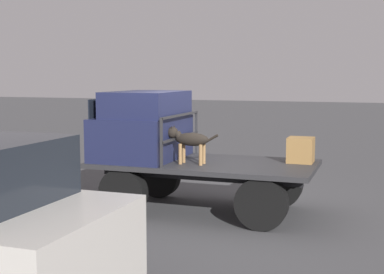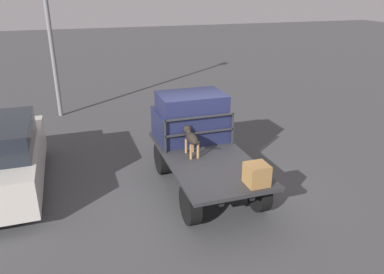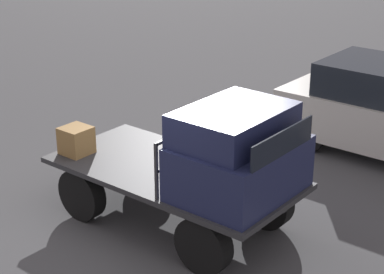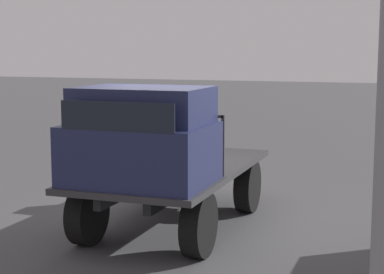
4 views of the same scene
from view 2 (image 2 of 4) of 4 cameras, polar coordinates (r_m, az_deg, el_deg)
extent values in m
plane|color=#474749|center=(9.03, 2.08, -7.90)|extent=(80.00, 80.00, 0.00)
cylinder|color=black|center=(9.64, -4.62, -3.21)|extent=(0.82, 0.24, 0.82)
cylinder|color=black|center=(10.07, 3.90, -2.05)|extent=(0.82, 0.24, 0.82)
cylinder|color=black|center=(7.65, -0.27, -10.27)|extent=(0.82, 0.24, 0.82)
cylinder|color=black|center=(8.19, 10.12, -8.31)|extent=(0.82, 0.24, 0.82)
cube|color=black|center=(8.60, 0.11, -4.16)|extent=(3.47, 0.10, 0.18)
cube|color=black|center=(8.81, 4.13, -3.56)|extent=(3.47, 0.10, 0.18)
cube|color=#2D2D30|center=(8.65, 2.16, -3.08)|extent=(3.78, 1.86, 0.08)
cube|color=#1E2347|center=(9.52, -0.28, 1.99)|extent=(1.33, 1.74, 0.74)
cube|color=#1E2347|center=(9.24, -0.09, 5.28)|extent=(1.13, 1.60, 0.45)
cube|color=black|center=(9.95, -1.46, 6.07)|extent=(0.02, 1.43, 0.34)
cube|color=#2D2D30|center=(8.63, -4.12, 0.03)|extent=(0.04, 0.04, 0.81)
cube|color=#2D2D30|center=(9.16, 6.22, 1.28)|extent=(0.04, 0.04, 0.81)
cube|color=#2D2D30|center=(8.72, 1.22, 3.04)|extent=(0.04, 1.70, 0.04)
cube|color=#2D2D30|center=(8.85, 1.20, 0.67)|extent=(0.04, 1.70, 0.04)
cylinder|color=#9E7547|center=(8.70, -0.90, -1.38)|extent=(0.06, 0.06, 0.34)
cylinder|color=#9E7547|center=(8.75, 0.15, -1.24)|extent=(0.06, 0.06, 0.34)
cylinder|color=#9E7547|center=(8.39, -0.15, -2.30)|extent=(0.06, 0.06, 0.34)
cylinder|color=#9E7547|center=(8.44, 0.93, -2.15)|extent=(0.06, 0.06, 0.34)
ellipsoid|color=black|center=(8.47, 0.00, -0.25)|extent=(0.58, 0.22, 0.22)
sphere|color=#9E7547|center=(8.63, -0.33, -0.11)|extent=(0.10, 0.10, 0.10)
cylinder|color=black|center=(8.67, -0.51, 0.71)|extent=(0.16, 0.12, 0.15)
sphere|color=black|center=(8.74, -0.72, 1.18)|extent=(0.19, 0.19, 0.19)
cone|color=#9E7547|center=(8.82, -0.88, 1.27)|extent=(0.11, 0.11, 0.11)
cone|color=black|center=(8.69, -1.03, 1.63)|extent=(0.06, 0.08, 0.10)
cone|color=black|center=(8.72, -0.37, 1.70)|extent=(0.06, 0.08, 0.10)
cylinder|color=black|center=(8.17, 0.74, -0.94)|extent=(0.25, 0.04, 0.17)
cube|color=olive|center=(7.43, 9.84, -5.63)|extent=(0.43, 0.43, 0.43)
cylinder|color=black|center=(10.99, -22.12, -2.22)|extent=(0.60, 0.20, 0.60)
cylinder|color=black|center=(8.70, -22.78, -8.76)|extent=(0.60, 0.20, 0.60)
cylinder|color=gray|center=(14.33, -20.91, 15.16)|extent=(0.16, 0.16, 6.31)
camera|label=1|loc=(7.68, -66.42, -7.98)|focal=50.00mm
camera|label=3|loc=(15.94, 18.73, 22.08)|focal=60.00mm
camera|label=4|loc=(15.83, -20.54, 13.51)|focal=60.00mm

